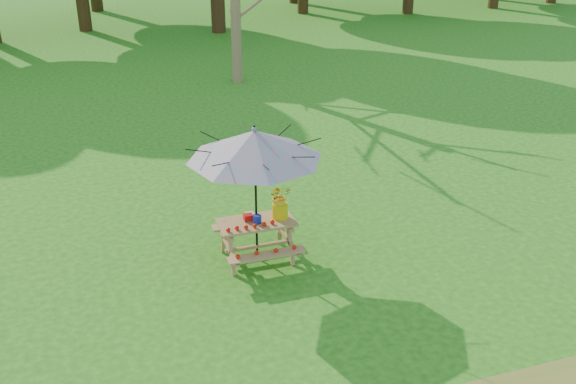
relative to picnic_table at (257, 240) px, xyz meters
name	(u,v)px	position (x,y,z in m)	size (l,w,h in m)	color
ground	(213,320)	(-1.03, -1.41, -0.33)	(120.00, 120.00, 0.00)	#1E6112
picnic_table	(257,240)	(0.00, 0.00, 0.00)	(1.20, 1.32, 0.67)	#AB794D
patio_umbrella	(255,145)	(0.00, 0.00, 1.62)	(2.25, 2.25, 2.25)	black
produce_bins	(252,217)	(-0.05, 0.05, 0.40)	(0.25, 0.36, 0.13)	#B9130E
tomatoes_row	(250,226)	(-0.15, -0.18, 0.38)	(0.77, 0.13, 0.07)	red
flower_bucket	(280,200)	(0.39, 0.00, 0.65)	(0.35, 0.30, 0.57)	#DFBE0B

